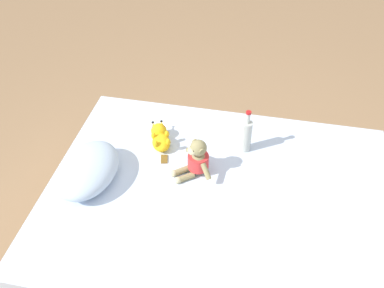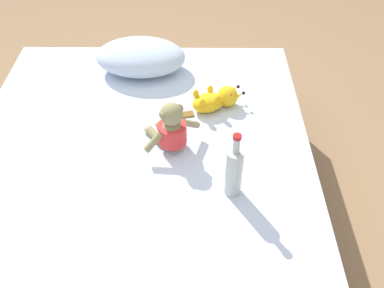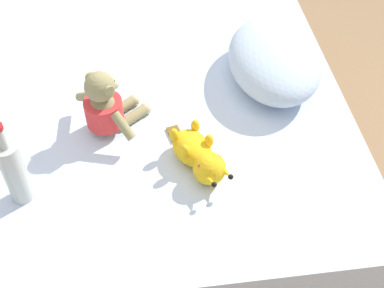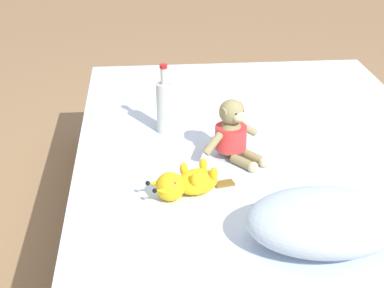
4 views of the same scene
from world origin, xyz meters
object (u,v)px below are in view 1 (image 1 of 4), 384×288
(plush_yellow_creature, at_px, (160,137))
(bed, at_px, (217,219))
(glass_bottle, at_px, (246,135))
(plush_monkey, at_px, (197,160))
(pillow, at_px, (88,170))

(plush_yellow_creature, bearing_deg, bed, -128.74)
(bed, bearing_deg, glass_bottle, -14.74)
(plush_monkey, height_order, plush_yellow_creature, plush_monkey)
(pillow, height_order, plush_yellow_creature, pillow)
(plush_yellow_creature, bearing_deg, plush_monkey, -126.69)
(plush_yellow_creature, relative_size, glass_bottle, 1.08)
(bed, relative_size, pillow, 4.14)
(plush_monkey, relative_size, glass_bottle, 0.86)
(plush_monkey, distance_m, plush_yellow_creature, 0.34)
(bed, relative_size, plush_yellow_creature, 6.28)
(pillow, bearing_deg, bed, -86.61)
(glass_bottle, bearing_deg, plush_monkey, 134.21)
(pillow, xyz_separation_m, plush_yellow_creature, (0.39, -0.32, -0.03))
(bed, height_order, pillow, pillow)
(bed, distance_m, glass_bottle, 0.53)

